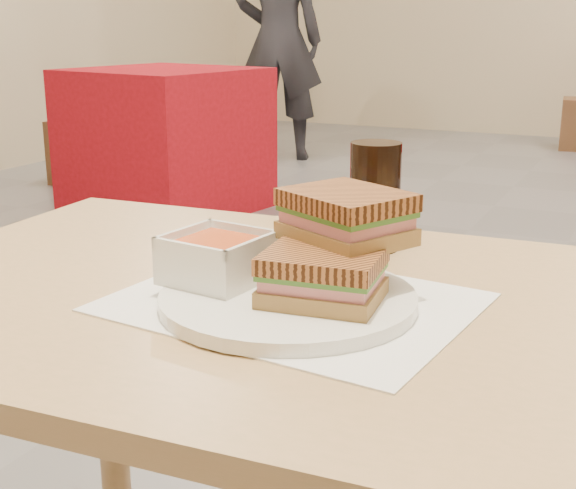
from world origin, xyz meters
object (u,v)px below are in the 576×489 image
at_px(panini_lower, 323,276).
at_px(cola_glass, 375,197).
at_px(main_table, 338,391).
at_px(bg_chair_0l, 86,151).
at_px(bg_table_0, 166,141).
at_px(plate, 288,299).
at_px(patron_a, 279,40).
at_px(soup_bowl, 218,260).
at_px(bg_chair_0r, 222,165).

bearing_deg(panini_lower, cola_glass, 98.16).
height_order(main_table, bg_chair_0l, main_table).
height_order(bg_table_0, bg_chair_0l, bg_table_0).
xyz_separation_m(plate, bg_table_0, (-2.21, 2.98, -0.36)).
xyz_separation_m(main_table, patron_a, (-2.46, 4.79, 0.28)).
height_order(plate, bg_chair_0l, plate).
height_order(main_table, bg_table_0, bg_table_0).
bearing_deg(soup_bowl, bg_chair_0l, 132.01).
bearing_deg(plate, soup_bowl, 176.43).
bearing_deg(cola_glass, panini_lower, -81.84).
distance_m(soup_bowl, cola_glass, 0.28).
distance_m(main_table, cola_glass, 0.30).
bearing_deg(bg_table_0, cola_glass, -50.74).
height_order(main_table, cola_glass, cola_glass).
bearing_deg(bg_chair_0r, bg_chair_0l, 173.89).
height_order(cola_glass, bg_chair_0r, cola_glass).
xyz_separation_m(main_table, cola_glass, (-0.04, 0.22, 0.19)).
height_order(plate, bg_chair_0r, plate).
relative_size(bg_chair_0r, patron_a, 0.28).
height_order(main_table, soup_bowl, soup_bowl).
xyz_separation_m(plate, bg_chair_0r, (-2.02, 3.28, -0.53)).
height_order(cola_glass, patron_a, patron_a).
bearing_deg(bg_table_0, panini_lower, -52.92).
bearing_deg(patron_a, panini_lower, -63.11).
distance_m(main_table, bg_chair_0l, 4.66).
distance_m(panini_lower, patron_a, 5.43).
relative_size(plate, soup_bowl, 2.44).
xyz_separation_m(soup_bowl, bg_chair_0l, (-3.06, 3.40, -0.58)).
relative_size(bg_table_0, patron_a, 0.58).
xyz_separation_m(plate, cola_glass, (0.01, 0.27, 0.07)).
xyz_separation_m(cola_glass, bg_chair_0l, (-3.16, 3.14, -0.62)).
bearing_deg(bg_chair_0l, bg_table_0, -24.23).
bearing_deg(cola_glass, bg_table_0, 129.26).
height_order(plate, bg_table_0, bg_table_0).
xyz_separation_m(panini_lower, bg_chair_0l, (-3.20, 3.41, -0.58)).
relative_size(main_table, plate, 4.26).
distance_m(bg_table_0, bg_chair_0r, 0.40).
height_order(cola_glass, bg_chair_0l, cola_glass).
bearing_deg(bg_chair_0l, bg_chair_0r, -6.11).
distance_m(soup_bowl, bg_table_0, 3.67).
bearing_deg(plate, panini_lower, -7.30).
bearing_deg(main_table, soup_bowl, -164.31).
height_order(plate, patron_a, patron_a).
xyz_separation_m(bg_table_0, patron_a, (-0.20, 1.86, 0.51)).
bearing_deg(main_table, patron_a, 117.14).
bearing_deg(bg_chair_0r, bg_table_0, -122.08).
bearing_deg(bg_table_0, soup_bowl, -54.56).
bearing_deg(plate, patron_a, 116.50).
relative_size(plate, bg_chair_0r, 0.57).
relative_size(bg_chair_0l, patron_a, 0.23).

